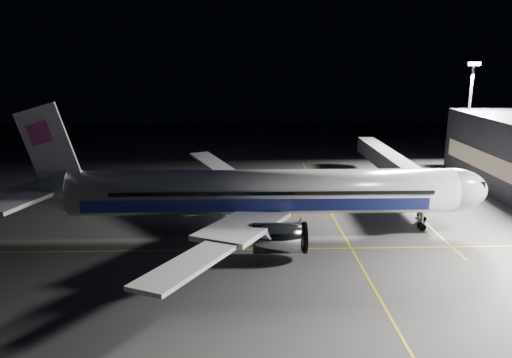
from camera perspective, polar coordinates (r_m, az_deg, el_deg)
The scene contains 11 objects.
ground at distance 64.36m, azimuth 0.87°, elevation -6.01°, with size 200.00×200.00×0.00m, color #4C4C4F.
guide_line_main at distance 65.57m, azimuth 9.68°, elevation -5.83°, with size 0.25×80.00×0.01m, color gold.
guide_line_cross at distance 58.77m, azimuth 1.14°, elevation -8.03°, with size 70.00×0.25×0.01m, color gold.
guide_line_side at distance 77.84m, azimuth 16.94°, elevation -3.02°, with size 0.25×40.00×0.01m, color gold.
airliner at distance 62.72m, azimuth -0.10°, elevation -1.60°, with size 61.48×54.22×16.64m.
jet_bridge at distance 84.10m, azimuth 15.44°, elevation 1.57°, with size 3.60×34.40×6.30m.
floodlight_mast_north at distance 102.25m, azimuth 23.20°, elevation 7.55°, with size 2.40×0.68×20.70m.
baggage_tug at distance 73.88m, azimuth -2.91°, elevation -2.62°, with size 2.90×2.47×1.90m.
safety_cone_a at distance 67.99m, azimuth -1.14°, elevation -4.60°, with size 0.44×0.44×0.66m, color #FF520A.
safety_cone_b at distance 77.96m, azimuth 4.49°, elevation -2.21°, with size 0.35×0.35×0.53m, color #FF520A.
safety_cone_c at distance 68.44m, azimuth 5.15°, elevation -4.53°, with size 0.43×0.43×0.64m, color #FF520A.
Camera 1 is at (-2.88, -60.31, 22.28)m, focal length 35.00 mm.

